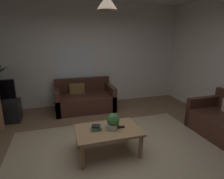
# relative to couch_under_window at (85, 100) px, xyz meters

# --- Properties ---
(floor) EXTENTS (5.53, 5.42, 0.02)m
(floor) POSITION_rel_couch_under_window_xyz_m (0.20, -2.21, -0.28)
(floor) COLOR brown
(floor) RESTS_ON ground
(rug) EXTENTS (3.59, 2.98, 0.01)m
(rug) POSITION_rel_couch_under_window_xyz_m (0.20, -2.41, -0.27)
(rug) COLOR tan
(rug) RESTS_ON ground
(wall_back) EXTENTS (5.65, 0.06, 2.86)m
(wall_back) POSITION_rel_couch_under_window_xyz_m (0.20, 0.53, 1.16)
(wall_back) COLOR silver
(wall_back) RESTS_ON ground
(window_pane) EXTENTS (1.02, 0.01, 1.18)m
(window_pane) POSITION_rel_couch_under_window_xyz_m (-0.16, 0.50, 0.87)
(window_pane) COLOR white
(couch_under_window) EXTENTS (1.54, 0.88, 0.82)m
(couch_under_window) POSITION_rel_couch_under_window_xyz_m (0.00, 0.00, 0.00)
(couch_under_window) COLOR #47281E
(couch_under_window) RESTS_ON ground
(coffee_table) EXTENTS (1.05, 0.69, 0.44)m
(coffee_table) POSITION_rel_couch_under_window_xyz_m (0.07, -2.13, 0.10)
(coffee_table) COLOR #A87F56
(coffee_table) RESTS_ON ground
(book_on_table_0) EXTENTS (0.12, 0.12, 0.03)m
(book_on_table_0) POSITION_rel_couch_under_window_xyz_m (-0.12, -2.09, 0.18)
(book_on_table_0) COLOR beige
(book_on_table_0) RESTS_ON coffee_table
(book_on_table_1) EXTENTS (0.16, 0.13, 0.03)m
(book_on_table_1) POSITION_rel_couch_under_window_xyz_m (-0.12, -2.11, 0.21)
(book_on_table_1) COLOR #387247
(book_on_table_1) RESTS_ON coffee_table
(book_on_table_2) EXTENTS (0.15, 0.14, 0.03)m
(book_on_table_2) POSITION_rel_couch_under_window_xyz_m (-0.13, -2.10, 0.23)
(book_on_table_2) COLOR black
(book_on_table_2) RESTS_ON coffee_table
(remote_on_table_0) EXTENTS (0.16, 0.06, 0.02)m
(remote_on_table_0) POSITION_rel_couch_under_window_xyz_m (0.27, -2.14, 0.18)
(remote_on_table_0) COLOR black
(remote_on_table_0) RESTS_ON coffee_table
(remote_on_table_1) EXTENTS (0.16, 0.07, 0.02)m
(remote_on_table_1) POSITION_rel_couch_under_window_xyz_m (0.20, -2.08, 0.18)
(remote_on_table_1) COLOR black
(remote_on_table_1) RESTS_ON coffee_table
(potted_plant_on_table) EXTENTS (0.23, 0.21, 0.27)m
(potted_plant_on_table) POSITION_rel_couch_under_window_xyz_m (0.15, -2.14, 0.31)
(potted_plant_on_table) COLOR beige
(potted_plant_on_table) RESTS_ON coffee_table
(pendant_lamp) EXTENTS (0.29, 0.29, 0.60)m
(pendant_lamp) POSITION_rel_couch_under_window_xyz_m (0.07, -2.13, 2.09)
(pendant_lamp) COLOR black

